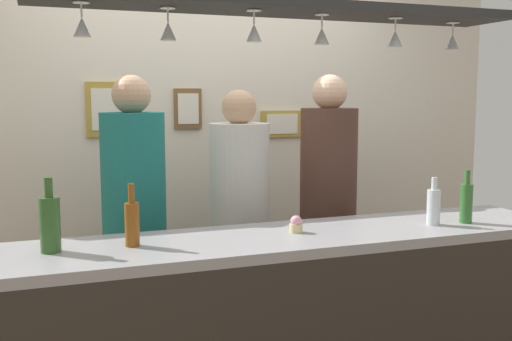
# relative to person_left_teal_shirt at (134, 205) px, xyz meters

# --- Properties ---
(back_wall) EXTENTS (4.40, 0.06, 2.60)m
(back_wall) POSITION_rel_person_left_teal_shirt_xyz_m (0.58, 0.69, 0.24)
(back_wall) COLOR silver
(back_wall) RESTS_ON ground_plane
(bar_counter) EXTENTS (2.70, 0.55, 1.02)m
(bar_counter) POSITION_rel_person_left_teal_shirt_xyz_m (0.58, -0.92, -0.37)
(bar_counter) COLOR #99999E
(bar_counter) RESTS_ON ground_plane
(overhead_glass_rack) EXTENTS (2.20, 0.36, 0.04)m
(overhead_glass_rack) POSITION_rel_person_left_teal_shirt_xyz_m (0.58, -0.71, 0.96)
(overhead_glass_rack) COLOR black
(hanging_wineglass_far_left) EXTENTS (0.07, 0.07, 0.13)m
(hanging_wineglass_far_left) POSITION_rel_person_left_teal_shirt_xyz_m (-0.29, -0.73, 0.85)
(hanging_wineglass_far_left) COLOR silver
(hanging_wineglass_far_left) RESTS_ON overhead_glass_rack
(hanging_wineglass_left) EXTENTS (0.07, 0.07, 0.13)m
(hanging_wineglass_left) POSITION_rel_person_left_teal_shirt_xyz_m (0.05, -0.70, 0.85)
(hanging_wineglass_left) COLOR silver
(hanging_wineglass_left) RESTS_ON overhead_glass_rack
(hanging_wineglass_center_left) EXTENTS (0.07, 0.07, 0.13)m
(hanging_wineglass_center_left) POSITION_rel_person_left_teal_shirt_xyz_m (0.41, -0.75, 0.85)
(hanging_wineglass_center_left) COLOR silver
(hanging_wineglass_center_left) RESTS_ON overhead_glass_rack
(hanging_wineglass_center) EXTENTS (0.07, 0.07, 0.13)m
(hanging_wineglass_center) POSITION_rel_person_left_teal_shirt_xyz_m (0.74, -0.74, 0.85)
(hanging_wineglass_center) COLOR silver
(hanging_wineglass_center) RESTS_ON overhead_glass_rack
(hanging_wineglass_center_right) EXTENTS (0.07, 0.07, 0.13)m
(hanging_wineglass_center_right) POSITION_rel_person_left_teal_shirt_xyz_m (1.11, -0.75, 0.85)
(hanging_wineglass_center_right) COLOR silver
(hanging_wineglass_center_right) RESTS_ON overhead_glass_rack
(hanging_wineglass_right) EXTENTS (0.07, 0.07, 0.13)m
(hanging_wineglass_right) POSITION_rel_person_left_teal_shirt_xyz_m (1.47, -0.69, 0.85)
(hanging_wineglass_right) COLOR silver
(hanging_wineglass_right) RESTS_ON overhead_glass_rack
(person_left_teal_shirt) EXTENTS (0.34, 0.34, 1.75)m
(person_left_teal_shirt) POSITION_rel_person_left_teal_shirt_xyz_m (0.00, 0.00, 0.00)
(person_left_teal_shirt) COLOR #2D334C
(person_left_teal_shirt) RESTS_ON ground_plane
(person_middle_white_patterned_shirt) EXTENTS (0.34, 0.34, 1.67)m
(person_middle_white_patterned_shirt) POSITION_rel_person_left_teal_shirt_xyz_m (0.59, 0.00, -0.05)
(person_middle_white_patterned_shirt) COLOR #2D334C
(person_middle_white_patterned_shirt) RESTS_ON ground_plane
(person_right_brown_shirt) EXTENTS (0.34, 0.34, 1.76)m
(person_right_brown_shirt) POSITION_rel_person_left_teal_shirt_xyz_m (1.16, 0.00, 0.01)
(person_right_brown_shirt) COLOR #2D334C
(person_right_brown_shirt) RESTS_ON ground_plane
(bottle_soda_clear) EXTENTS (0.06, 0.06, 0.23)m
(bottle_soda_clear) POSITION_rel_person_left_teal_shirt_xyz_m (1.30, -0.82, 0.06)
(bottle_soda_clear) COLOR silver
(bottle_soda_clear) RESTS_ON bar_counter
(bottle_beer_green_import) EXTENTS (0.06, 0.06, 0.26)m
(bottle_beer_green_import) POSITION_rel_person_left_teal_shirt_xyz_m (1.48, -0.84, 0.07)
(bottle_beer_green_import) COLOR #336B2D
(bottle_beer_green_import) RESTS_ON bar_counter
(bottle_beer_amber_tall) EXTENTS (0.06, 0.06, 0.26)m
(bottle_beer_amber_tall) POSITION_rel_person_left_teal_shirt_xyz_m (-0.12, -0.74, 0.06)
(bottle_beer_amber_tall) COLOR brown
(bottle_beer_amber_tall) RESTS_ON bar_counter
(bottle_champagne_green) EXTENTS (0.08, 0.08, 0.30)m
(bottle_champagne_green) POSITION_rel_person_left_teal_shirt_xyz_m (-0.44, -0.72, 0.08)
(bottle_champagne_green) COLOR #2D5623
(bottle_champagne_green) RESTS_ON bar_counter
(cupcake) EXTENTS (0.06, 0.06, 0.08)m
(cupcake) POSITION_rel_person_left_teal_shirt_xyz_m (0.62, -0.74, 0.00)
(cupcake) COLOR beige
(cupcake) RESTS_ON bar_counter
(picture_frame_crest) EXTENTS (0.18, 0.02, 0.26)m
(picture_frame_crest) POSITION_rel_person_left_teal_shirt_xyz_m (0.46, 0.64, 0.50)
(picture_frame_crest) COLOR brown
(picture_frame_crest) RESTS_ON back_wall
(picture_frame_lower_pair) EXTENTS (0.30, 0.02, 0.18)m
(picture_frame_lower_pair) POSITION_rel_person_left_teal_shirt_xyz_m (1.12, 0.64, 0.39)
(picture_frame_lower_pair) COLOR #B29338
(picture_frame_lower_pair) RESTS_ON back_wall
(picture_frame_caricature) EXTENTS (0.26, 0.02, 0.34)m
(picture_frame_caricature) POSITION_rel_person_left_teal_shirt_xyz_m (-0.05, 0.64, 0.50)
(picture_frame_caricature) COLOR #B29338
(picture_frame_caricature) RESTS_ON back_wall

